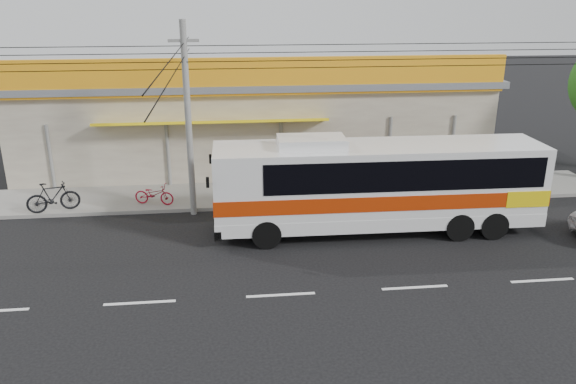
% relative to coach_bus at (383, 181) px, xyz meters
% --- Properties ---
extents(ground, '(120.00, 120.00, 0.00)m').
position_rel_coach_bus_xyz_m(ground, '(-4.10, -1.78, -1.92)').
color(ground, black).
rests_on(ground, ground).
extents(sidewalk, '(30.00, 3.20, 0.15)m').
position_rel_coach_bus_xyz_m(sidewalk, '(-4.10, 4.22, -1.85)').
color(sidewalk, gray).
rests_on(sidewalk, ground).
extents(lane_markings, '(50.00, 0.12, 0.01)m').
position_rel_coach_bus_xyz_m(lane_markings, '(-4.10, -4.28, -1.92)').
color(lane_markings, silver).
rests_on(lane_markings, ground).
extents(storefront_building, '(22.60, 9.20, 5.70)m').
position_rel_coach_bus_xyz_m(storefront_building, '(-4.11, 9.76, 0.38)').
color(storefront_building, gray).
rests_on(storefront_building, ground).
extents(coach_bus, '(11.69, 2.63, 3.59)m').
position_rel_coach_bus_xyz_m(coach_bus, '(0.00, 0.00, 0.00)').
color(coach_bus, silver).
rests_on(coach_bus, ground).
extents(motorbike_red, '(1.72, 0.98, 0.86)m').
position_rel_coach_bus_xyz_m(motorbike_red, '(-8.51, 3.29, -1.34)').
color(motorbike_red, maroon).
rests_on(motorbike_red, sidewalk).
extents(motorbike_dark, '(2.06, 1.09, 1.19)m').
position_rel_coach_bus_xyz_m(motorbike_dark, '(-12.33, 2.92, -1.18)').
color(motorbike_dark, black).
rests_on(motorbike_dark, sidewalk).
extents(utility_pole, '(34.00, 14.00, 7.39)m').
position_rel_coach_bus_xyz_m(utility_pole, '(-6.91, 2.42, 4.17)').
color(utility_pole, slate).
rests_on(utility_pole, ground).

